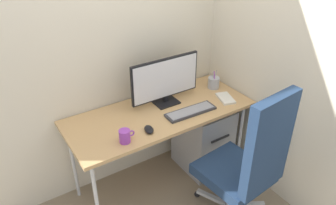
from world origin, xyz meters
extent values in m
plane|color=gray|center=(0.00, 0.00, 0.00)|extent=(8.00, 8.00, 0.00)
cube|color=beige|center=(0.00, 0.34, 1.40)|extent=(3.17, 0.04, 2.80)
cube|color=beige|center=(0.76, -0.25, 1.40)|extent=(0.04, 2.32, 2.80)
cube|color=tan|center=(0.00, 0.00, 0.72)|extent=(1.47, 0.61, 0.03)
cylinder|color=silver|center=(-0.67, -0.24, 0.35)|extent=(0.03, 0.03, 0.70)
cylinder|color=silver|center=(0.67, -0.24, 0.35)|extent=(0.03, 0.03, 0.70)
cylinder|color=silver|center=(-0.67, 0.24, 0.35)|extent=(0.03, 0.03, 0.70)
cylinder|color=silver|center=(0.67, 0.24, 0.35)|extent=(0.03, 0.03, 0.70)
cube|color=silver|center=(0.40, -0.65, 0.07)|extent=(0.26, 0.18, 0.03)
sphere|color=black|center=(0.49, -0.39, 0.03)|extent=(0.05, 0.05, 0.05)
cube|color=silver|center=(0.38, -0.49, 0.07)|extent=(0.24, 0.22, 0.03)
sphere|color=black|center=(0.16, -0.32, 0.03)|extent=(0.05, 0.05, 0.05)
cube|color=silver|center=(0.22, -0.45, 0.07)|extent=(0.15, 0.28, 0.03)
cylinder|color=silver|center=(0.27, -0.58, 0.22)|extent=(0.04, 0.04, 0.29)
cube|color=navy|center=(0.27, -0.58, 0.41)|extent=(0.49, 0.52, 0.08)
cube|color=navy|center=(0.30, -0.82, 0.81)|extent=(0.41, 0.11, 0.71)
cube|color=#9EA0A5|center=(0.44, -0.01, 0.31)|extent=(0.38, 0.45, 0.62)
cube|color=#262628|center=(0.44, -0.24, 0.44)|extent=(0.19, 0.01, 0.02)
cube|color=black|center=(0.11, 0.09, 0.74)|extent=(0.19, 0.15, 0.01)
cube|color=black|center=(0.11, 0.10, 0.77)|extent=(0.04, 0.02, 0.05)
cube|color=black|center=(0.11, 0.10, 0.95)|extent=(0.59, 0.02, 0.33)
cube|color=silver|center=(0.11, 0.08, 0.95)|extent=(0.57, 0.01, 0.31)
cube|color=#333338|center=(0.19, -0.14, 0.74)|extent=(0.41, 0.14, 0.02)
cube|color=gray|center=(0.19, -0.14, 0.75)|extent=(0.38, 0.11, 0.00)
ellipsoid|color=black|center=(-0.21, -0.18, 0.75)|extent=(0.08, 0.11, 0.03)
cylinder|color=#B2B5BA|center=(0.60, 0.08, 0.78)|extent=(0.10, 0.10, 0.10)
cylinder|color=#B2B5BA|center=(0.59, 0.08, 0.84)|extent=(0.03, 0.01, 0.11)
cylinder|color=#B2B5BA|center=(0.61, 0.08, 0.84)|extent=(0.03, 0.01, 0.11)
torus|color=red|center=(0.60, 0.08, 0.79)|extent=(0.03, 0.04, 0.01)
cylinder|color=purple|center=(0.59, 0.06, 0.83)|extent=(0.02, 0.02, 0.14)
cube|color=silver|center=(0.55, -0.13, 0.74)|extent=(0.16, 0.21, 0.02)
cylinder|color=purple|center=(-0.40, -0.20, 0.78)|extent=(0.08, 0.08, 0.09)
torus|color=purple|center=(-0.35, -0.20, 0.78)|extent=(0.05, 0.01, 0.05)
camera|label=1|loc=(-1.13, -1.86, 2.10)|focal=35.33mm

